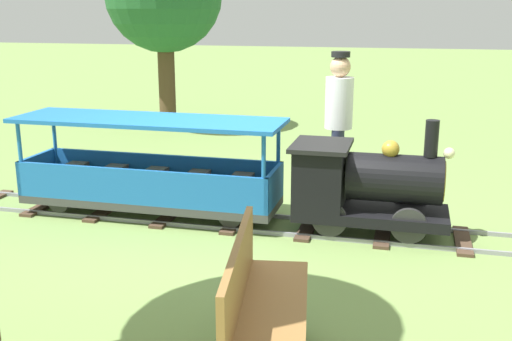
{
  "coord_description": "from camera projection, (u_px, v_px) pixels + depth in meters",
  "views": [
    {
      "loc": [
        5.53,
        1.63,
        2.04
      ],
      "look_at": [
        0.0,
        0.22,
        0.55
      ],
      "focal_mm": 43.17,
      "sensor_mm": 36.0,
      "label": 1
    }
  ],
  "objects": [
    {
      "name": "locomotive",
      "position": [
        362.0,
        184.0,
        5.67
      ],
      "size": [
        0.68,
        1.45,
        1.07
      ],
      "color": "black",
      "rests_on": "ground_plane"
    },
    {
      "name": "track",
      "position": [
        236.0,
        221.0,
        6.07
      ],
      "size": [
        0.72,
        6.4,
        0.04
      ],
      "color": "gray",
      "rests_on": "ground_plane"
    },
    {
      "name": "conductor_person",
      "position": [
        339.0,
        114.0,
        6.62
      ],
      "size": [
        0.3,
        0.3,
        1.62
      ],
      "color": "#282D47",
      "rests_on": "ground_plane"
    },
    {
      "name": "passenger_car",
      "position": [
        150.0,
        176.0,
        6.19
      ],
      "size": [
        0.78,
        2.7,
        0.97
      ],
      "color": "#3F3F3F",
      "rests_on": "ground_plane"
    },
    {
      "name": "park_bench",
      "position": [
        261.0,
        312.0,
        3.41
      ],
      "size": [
        1.35,
        0.6,
        0.82
      ],
      "color": "olive",
      "rests_on": "ground_plane"
    },
    {
      "name": "ground_plane",
      "position": [
        234.0,
        223.0,
        6.08
      ],
      "size": [
        60.0,
        60.0,
        0.0
      ],
      "primitive_type": "plane",
      "color": "#75934C"
    }
  ]
}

